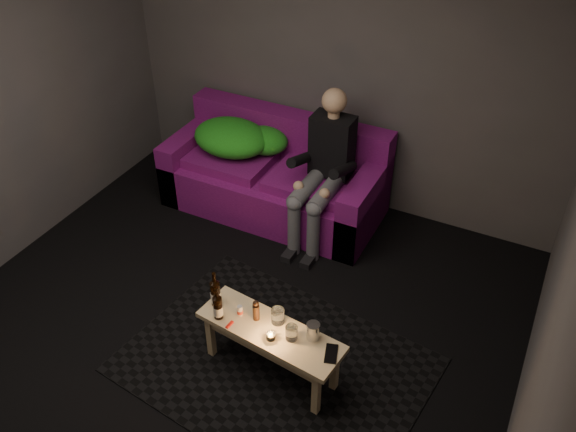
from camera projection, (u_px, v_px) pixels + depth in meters
name	position (u px, v px, depth m)	size (l,w,h in m)	color
floor	(204.00, 356.00, 4.24)	(4.50, 4.50, 0.00)	black
room	(224.00, 116.00, 3.58)	(4.50, 4.50, 4.50)	silver
rug	(275.00, 364.00, 4.17)	(1.98, 1.44, 0.01)	black
sofa	(276.00, 178.00, 5.49)	(1.92, 0.86, 0.83)	#630D5D
green_blanket	(238.00, 138.00, 5.43)	(0.85, 0.58, 0.29)	#258818
person	(324.00, 166.00, 4.97)	(0.35, 0.80, 1.28)	black
coffee_table	(270.00, 337.00, 3.94)	(1.02, 0.43, 0.40)	#E2C884
beer_bottle_a	(216.00, 293.00, 4.02)	(0.07, 0.07, 0.27)	black
beer_bottle_b	(218.00, 307.00, 3.93)	(0.06, 0.06, 0.25)	black
salt_shaker	(240.00, 311.00, 3.98)	(0.04, 0.04, 0.08)	silver
pepper_mill	(256.00, 312.00, 3.93)	(0.04, 0.04, 0.12)	black
tumbler_back	(278.00, 316.00, 3.92)	(0.09, 0.09, 0.10)	white
tealight	(271.00, 336.00, 3.82)	(0.06, 0.06, 0.04)	white
tumbler_front	(292.00, 333.00, 3.81)	(0.08, 0.08, 0.10)	white
steel_cup	(313.00, 331.00, 3.81)	(0.09, 0.09, 0.12)	#BABDC2
smartphone	(331.00, 354.00, 3.73)	(0.08, 0.15, 0.01)	black
red_lighter	(230.00, 325.00, 3.92)	(0.02, 0.07, 0.01)	red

